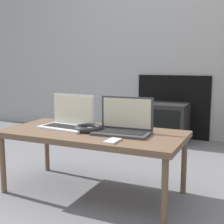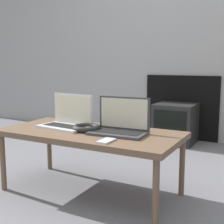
{
  "view_description": "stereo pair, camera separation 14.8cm",
  "coord_description": "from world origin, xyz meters",
  "px_view_note": "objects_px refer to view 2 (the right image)",
  "views": [
    {
      "loc": [
        0.93,
        -1.63,
        0.85
      ],
      "look_at": [
        0.0,
        0.41,
        0.5
      ],
      "focal_mm": 50.0,
      "sensor_mm": 36.0,
      "label": 1
    },
    {
      "loc": [
        1.06,
        -1.57,
        0.85
      ],
      "look_at": [
        0.0,
        0.41,
        0.5
      ],
      "focal_mm": 50.0,
      "sensor_mm": 36.0,
      "label": 2
    }
  ],
  "objects_px": {
    "laptop_left": "(67,120)",
    "laptop_right": "(120,125)",
    "headphones": "(86,128)",
    "tv": "(175,123)",
    "phone": "(106,141)"
  },
  "relations": [
    {
      "from": "laptop_right",
      "to": "headphones",
      "type": "bearing_deg",
      "value": -174.23
    },
    {
      "from": "tv",
      "to": "phone",
      "type": "bearing_deg",
      "value": -85.76
    },
    {
      "from": "phone",
      "to": "tv",
      "type": "height_order",
      "value": "phone"
    },
    {
      "from": "phone",
      "to": "laptop_right",
      "type": "bearing_deg",
      "value": 96.09
    },
    {
      "from": "headphones",
      "to": "tv",
      "type": "height_order",
      "value": "headphones"
    },
    {
      "from": "laptop_left",
      "to": "tv",
      "type": "relative_size",
      "value": 0.86
    },
    {
      "from": "headphones",
      "to": "tv",
      "type": "bearing_deg",
      "value": 85.55
    },
    {
      "from": "headphones",
      "to": "laptop_left",
      "type": "bearing_deg",
      "value": 169.07
    },
    {
      "from": "laptop_left",
      "to": "phone",
      "type": "relative_size",
      "value": 2.97
    },
    {
      "from": "phone",
      "to": "tv",
      "type": "distance_m",
      "value": 1.77
    },
    {
      "from": "laptop_left",
      "to": "laptop_right",
      "type": "xyz_separation_m",
      "value": [
        0.41,
        0.0,
        0.0
      ]
    },
    {
      "from": "laptop_right",
      "to": "phone",
      "type": "distance_m",
      "value": 0.23
    },
    {
      "from": "laptop_left",
      "to": "headphones",
      "type": "height_order",
      "value": "laptop_left"
    },
    {
      "from": "phone",
      "to": "tv",
      "type": "xyz_separation_m",
      "value": [
        -0.13,
        1.76,
        -0.21
      ]
    },
    {
      "from": "laptop_right",
      "to": "tv",
      "type": "bearing_deg",
      "value": 91.24
    }
  ]
}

